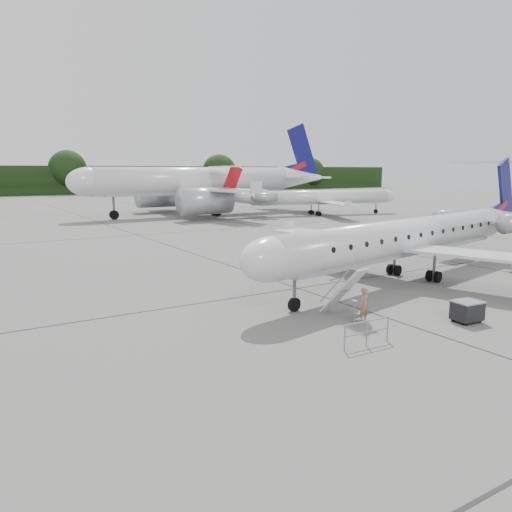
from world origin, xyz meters
TOP-DOWN VIEW (x-y plane):
  - ground at (0.00, 0.00)m, footprint 320.00×320.00m
  - treeline at (0.00, 130.00)m, footprint 260.00×4.00m
  - main_regional_jet at (2.81, 2.04)m, footprint 33.35×26.79m
  - airstair at (-5.61, -1.82)m, footprint 1.24×2.21m
  - passenger at (-5.38, -2.99)m, footprint 0.62×0.46m
  - safety_railing at (-7.47, -5.29)m, footprint 2.20×0.15m
  - baggage_cart at (-1.44, -5.40)m, footprint 1.27×1.06m
  - bg_narrowbody at (11.35, 50.63)m, footprint 40.73×29.76m
  - bg_regional_right at (27.70, 40.80)m, footprint 32.52×26.69m

SIDE VIEW (x-z plane):
  - ground at x=0.00m, z-range 0.00..0.00m
  - safety_railing at x=-7.47m, z-range 0.00..1.00m
  - baggage_cart at x=-1.44m, z-range 0.00..1.03m
  - passenger at x=-5.38m, z-range 0.00..1.57m
  - airstair at x=-5.61m, z-range 0.00..2.39m
  - bg_regional_right at x=27.70m, z-range 0.00..7.46m
  - main_regional_jet at x=2.81m, z-range 0.00..7.63m
  - treeline at x=0.00m, z-range 0.00..8.00m
  - bg_narrowbody at x=11.35m, z-range 0.00..14.39m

